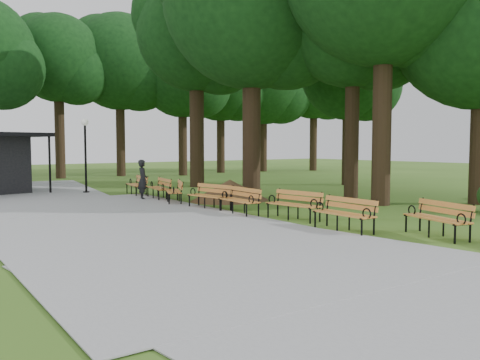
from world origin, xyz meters
TOP-DOWN VIEW (x-y plane):
  - ground at (0.00, 0.00)m, footprint 100.00×100.00m
  - path at (-4.00, 3.00)m, footprint 12.00×38.00m
  - person at (-0.69, 8.88)m, footprint 0.52×0.67m
  - lamp_post at (-1.62, 12.81)m, footprint 0.32×0.32m
  - dirt_mound at (1.94, 6.47)m, footprint 2.76×2.76m
  - bench_1 at (1.34, -2.94)m, footprint 1.13×2.00m
  - bench_2 at (0.19, -1.02)m, footprint 0.72×1.93m
  - bench_3 at (0.49, 1.20)m, footprint 0.85×1.96m
  - bench_4 at (-0.11, 3.11)m, footprint 0.81×1.95m
  - bench_5 at (-0.14, 4.78)m, footprint 0.93×1.98m
  - bench_6 at (-0.22, 7.19)m, footprint 1.38×1.99m
  - bench_7 at (-0.05, 8.75)m, footprint 1.00×1.99m
  - bench_8 at (-0.06, 10.84)m, footprint 0.97×1.98m
  - lawn_tree_1 at (6.71, 4.34)m, footprint 5.91×5.91m
  - lawn_tree_2 at (4.08, 7.80)m, footprint 7.76×7.76m
  - lawn_tree_4 at (4.42, 12.94)m, footprint 6.20×6.20m
  - lawn_tree_5 at (11.77, 9.00)m, footprint 5.20×5.20m
  - tree_backdrop at (7.15, 22.89)m, footprint 36.48×10.09m

SIDE VIEW (x-z plane):
  - ground at x=0.00m, z-range 0.00..0.00m
  - path at x=-4.00m, z-range 0.00..0.06m
  - dirt_mound at x=1.94m, z-range 0.00..0.85m
  - bench_1 at x=1.34m, z-range 0.00..0.88m
  - bench_2 at x=0.19m, z-range 0.00..0.88m
  - bench_3 at x=0.49m, z-range 0.00..0.88m
  - bench_4 at x=-0.11m, z-range 0.00..0.88m
  - bench_5 at x=-0.14m, z-range 0.00..0.88m
  - bench_6 at x=-0.22m, z-range 0.00..0.88m
  - bench_7 at x=-0.05m, z-range 0.00..0.88m
  - bench_8 at x=-0.06m, z-range 0.00..0.88m
  - person at x=-0.69m, z-range 0.00..1.63m
  - lamp_post at x=-1.62m, z-range 0.73..4.15m
  - lawn_tree_5 at x=11.77m, z-range 1.76..10.56m
  - lawn_tree_1 at x=6.71m, z-range 2.25..12.76m
  - tree_backdrop at x=7.15m, z-range 0.00..15.31m
  - lawn_tree_4 at x=4.42m, z-range 2.44..13.66m
  - lawn_tree_2 at x=4.08m, z-range 2.29..14.72m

